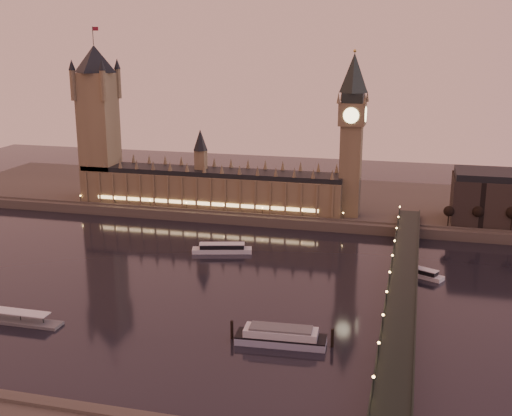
{
  "coord_description": "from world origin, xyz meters",
  "views": [
    {
      "loc": [
        95.17,
        -279.86,
        116.42
      ],
      "look_at": [
        14.31,
        35.0,
        30.16
      ],
      "focal_mm": 45.0,
      "sensor_mm": 36.0,
      "label": 1
    }
  ],
  "objects_px": {
    "cruise_boat_a": "(222,248)",
    "moored_barge": "(281,336)",
    "pontoon_pier": "(11,319)",
    "cruise_boat_b": "(419,272)"
  },
  "relations": [
    {
      "from": "cruise_boat_a",
      "to": "moored_barge",
      "type": "bearing_deg",
      "value": -75.99
    },
    {
      "from": "moored_barge",
      "to": "pontoon_pier",
      "type": "distance_m",
      "value": 115.35
    },
    {
      "from": "cruise_boat_b",
      "to": "moored_barge",
      "type": "xyz_separation_m",
      "value": [
        -52.02,
        -89.85,
        1.17
      ]
    },
    {
      "from": "moored_barge",
      "to": "pontoon_pier",
      "type": "xyz_separation_m",
      "value": [
        -115.01,
        -8.69,
        -1.89
      ]
    },
    {
      "from": "cruise_boat_a",
      "to": "cruise_boat_b",
      "type": "height_order",
      "value": "cruise_boat_a"
    },
    {
      "from": "cruise_boat_b",
      "to": "pontoon_pier",
      "type": "distance_m",
      "value": 193.94
    },
    {
      "from": "cruise_boat_a",
      "to": "moored_barge",
      "type": "relative_size",
      "value": 0.83
    },
    {
      "from": "cruise_boat_a",
      "to": "cruise_boat_b",
      "type": "bearing_deg",
      "value": -20.6
    },
    {
      "from": "moored_barge",
      "to": "pontoon_pier",
      "type": "bearing_deg",
      "value": -179.36
    },
    {
      "from": "cruise_boat_a",
      "to": "moored_barge",
      "type": "distance_m",
      "value": 114.89
    }
  ]
}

